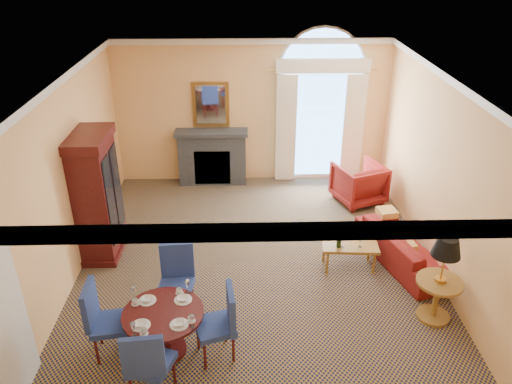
{
  "coord_description": "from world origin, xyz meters",
  "views": [
    {
      "loc": [
        -0.2,
        -6.82,
        5.08
      ],
      "look_at": [
        0.0,
        0.5,
        1.3
      ],
      "focal_mm": 35.0,
      "sensor_mm": 36.0,
      "label": 1
    }
  ],
  "objects_px": {
    "armoire": "(97,197)",
    "sofa": "(404,247)",
    "side_table": "(442,269)",
    "coffee_table": "(349,245)",
    "armchair": "(359,183)",
    "dining_table": "(164,322)"
  },
  "relations": [
    {
      "from": "armoire",
      "to": "sofa",
      "type": "xyz_separation_m",
      "value": [
        5.27,
        -0.51,
        -0.78
      ]
    },
    {
      "from": "sofa",
      "to": "side_table",
      "type": "xyz_separation_m",
      "value": [
        0.05,
        -1.42,
        0.57
      ]
    },
    {
      "from": "sofa",
      "to": "side_table",
      "type": "height_order",
      "value": "side_table"
    },
    {
      "from": "armoire",
      "to": "coffee_table",
      "type": "relative_size",
      "value": 2.32
    },
    {
      "from": "armoire",
      "to": "sofa",
      "type": "bearing_deg",
      "value": -5.57
    },
    {
      "from": "armchair",
      "to": "coffee_table",
      "type": "distance_m",
      "value": 2.48
    },
    {
      "from": "sofa",
      "to": "armchair",
      "type": "xyz_separation_m",
      "value": [
        -0.33,
        2.25,
        0.13
      ]
    },
    {
      "from": "sofa",
      "to": "coffee_table",
      "type": "relative_size",
      "value": 2.12
    },
    {
      "from": "dining_table",
      "to": "armchair",
      "type": "bearing_deg",
      "value": 50.51
    },
    {
      "from": "coffee_table",
      "to": "side_table",
      "type": "relative_size",
      "value": 0.71
    },
    {
      "from": "side_table",
      "to": "coffee_table",
      "type": "bearing_deg",
      "value": 129.08
    },
    {
      "from": "armoire",
      "to": "dining_table",
      "type": "distance_m",
      "value": 2.96
    },
    {
      "from": "dining_table",
      "to": "sofa",
      "type": "bearing_deg",
      "value": 27.66
    },
    {
      "from": "armchair",
      "to": "side_table",
      "type": "bearing_deg",
      "value": 74.37
    },
    {
      "from": "armoire",
      "to": "sofa",
      "type": "relative_size",
      "value": 1.09
    },
    {
      "from": "armchair",
      "to": "side_table",
      "type": "distance_m",
      "value": 3.72
    },
    {
      "from": "armoire",
      "to": "side_table",
      "type": "height_order",
      "value": "armoire"
    },
    {
      "from": "coffee_table",
      "to": "side_table",
      "type": "distance_m",
      "value": 1.71
    },
    {
      "from": "armoire",
      "to": "dining_table",
      "type": "height_order",
      "value": "armoire"
    },
    {
      "from": "side_table",
      "to": "armchair",
      "type": "bearing_deg",
      "value": 95.87
    },
    {
      "from": "armchair",
      "to": "sofa",
      "type": "bearing_deg",
      "value": 76.79
    },
    {
      "from": "armchair",
      "to": "dining_table",
      "type": "bearing_deg",
      "value": 29.02
    }
  ]
}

